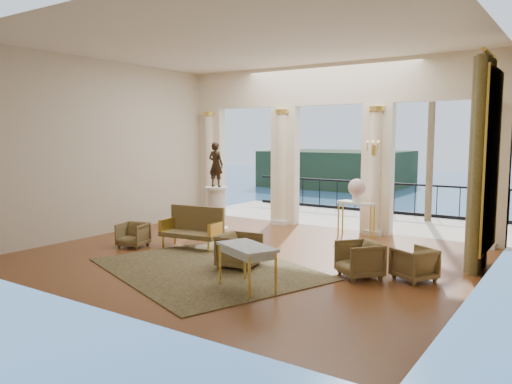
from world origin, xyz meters
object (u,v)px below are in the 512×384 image
Objects in this scene: side_table at (200,214)px; statue at (216,165)px; armchair_c at (414,262)px; pedestal at (216,210)px; armchair_b at (359,258)px; armchair_a at (133,234)px; armchair_d at (239,249)px; console_table at (356,208)px; game_table at (247,250)px; settee at (193,227)px.

statue is at bearing 92.05° from side_table.
side_table is (-5.82, 1.02, 0.23)m from armchair_c.
armchair_b is at bearing -22.57° from pedestal.
armchair_a is 0.84× the size of armchair_d.
pedestal reaches higher than console_table.
statue reaches higher than game_table.
side_table reaches higher than armchair_a.
armchair_a is at bearing -97.83° from pedestal.
armchair_b is 0.97× the size of armchair_d.
settee is (-1.92, 0.85, 0.10)m from armchair_d.
console_table is 1.58× the size of side_table.
armchair_a is 0.42× the size of settee.
side_table is at bearing 88.44° from statue.
armchair_d reaches higher than armchair_a.
statue reaches higher than settee.
side_table is (0.02, -0.68, -0.02)m from pedestal.
game_table reaches higher than armchair_b.
armchair_a is 3.05m from statue.
pedestal is (-0.83, 1.89, 0.11)m from settee.
statue is (-4.96, 2.06, 1.44)m from armchair_b.
pedestal reaches higher than side_table.
armchair_d is 0.72× the size of console_table.
armchair_b is at bearing -51.94° from console_table.
game_table reaches higher than armchair_c.
armchair_b is at bearing -81.38° from armchair_d.
console_table is at bearing -111.62° from armchair_c.
armchair_b reaches higher than armchair_c.
armchair_b is (5.32, 0.57, 0.05)m from armchair_a.
armchair_c is (6.21, 0.94, 0.02)m from armchair_a.
settee is (-5.01, -0.19, 0.14)m from armchair_c.
statue is 1.84× the size of side_table.
settee is at bearing 57.54° from armchair_d.
pedestal reaches higher than game_table.
settee reaches higher than armchair_c.
armchair_b is at bearing -9.00° from armchair_a.
settee is (1.19, 0.75, 0.16)m from armchair_a.
game_table is 1.91× the size of side_table.
statue is (0.00, -0.00, 1.22)m from pedestal.
armchair_d is 0.60× the size of game_table.
pedestal is 0.68m from side_table.
armchair_c is at bearing 68.54° from game_table.
side_table is at bearing 63.62° from armchair_a.
console_table is (3.51, 1.25, 0.18)m from pedestal.
game_table is at bearing 130.44° from statue.
side_table is (-4.93, 1.38, 0.20)m from armchair_b.
game_table is at bearing -73.68° from console_table.
armchair_a is at bearing -155.79° from settee.
armchair_d is at bearing -44.86° from pedestal.
armchair_a is 0.95× the size of side_table.
armchair_d is at bearing 155.50° from game_table.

